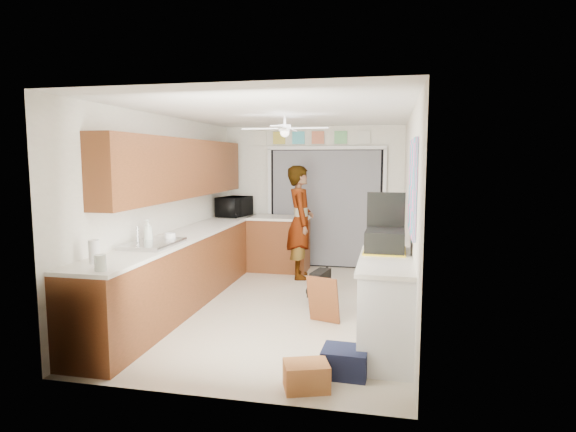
{
  "coord_description": "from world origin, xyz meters",
  "views": [
    {
      "loc": [
        1.35,
        -6.0,
        1.93
      ],
      "look_at": [
        0.0,
        0.4,
        1.15
      ],
      "focal_mm": 30.0,
      "sensor_mm": 36.0,
      "label": 1
    }
  ],
  "objects_px": {
    "cardboard_box": "(306,376)",
    "dog": "(320,284)",
    "man": "(300,222)",
    "microwave": "(234,207)",
    "suitcase": "(385,241)",
    "cup": "(170,237)",
    "soap_bottle": "(148,231)",
    "paper_towel_roll": "(94,252)",
    "navy_crate": "(345,362)"
  },
  "relations": [
    {
      "from": "suitcase",
      "to": "soap_bottle",
      "type": "bearing_deg",
      "value": -177.34
    },
    {
      "from": "microwave",
      "to": "cup",
      "type": "bearing_deg",
      "value": -167.45
    },
    {
      "from": "microwave",
      "to": "dog",
      "type": "relative_size",
      "value": 1.03
    },
    {
      "from": "cup",
      "to": "dog",
      "type": "distance_m",
      "value": 2.13
    },
    {
      "from": "microwave",
      "to": "cardboard_box",
      "type": "bearing_deg",
      "value": -142.8
    },
    {
      "from": "soap_bottle",
      "to": "suitcase",
      "type": "xyz_separation_m",
      "value": [
        2.73,
        0.07,
        -0.03
      ]
    },
    {
      "from": "suitcase",
      "to": "dog",
      "type": "relative_size",
      "value": 0.92
    },
    {
      "from": "cup",
      "to": "dog",
      "type": "xyz_separation_m",
      "value": [
        1.67,
        1.07,
        -0.76
      ]
    },
    {
      "from": "paper_towel_roll",
      "to": "suitcase",
      "type": "height_order",
      "value": "suitcase"
    },
    {
      "from": "soap_bottle",
      "to": "suitcase",
      "type": "bearing_deg",
      "value": 1.38
    },
    {
      "from": "suitcase",
      "to": "dog",
      "type": "bearing_deg",
      "value": 127.64
    },
    {
      "from": "soap_bottle",
      "to": "paper_towel_roll",
      "type": "relative_size",
      "value": 1.3
    },
    {
      "from": "cup",
      "to": "navy_crate",
      "type": "relative_size",
      "value": 0.33
    },
    {
      "from": "paper_towel_roll",
      "to": "navy_crate",
      "type": "bearing_deg",
      "value": 2.84
    },
    {
      "from": "soap_bottle",
      "to": "cup",
      "type": "distance_m",
      "value": 0.27
    },
    {
      "from": "paper_towel_roll",
      "to": "dog",
      "type": "distance_m",
      "value": 3.09
    },
    {
      "from": "microwave",
      "to": "man",
      "type": "distance_m",
      "value": 1.27
    },
    {
      "from": "microwave",
      "to": "man",
      "type": "xyz_separation_m",
      "value": [
        1.21,
        -0.3,
        -0.2
      ]
    },
    {
      "from": "microwave",
      "to": "man",
      "type": "relative_size",
      "value": 0.34
    },
    {
      "from": "cup",
      "to": "man",
      "type": "height_order",
      "value": "man"
    },
    {
      "from": "cup",
      "to": "man",
      "type": "xyz_separation_m",
      "value": [
        1.17,
        2.3,
        -0.08
      ]
    },
    {
      "from": "cardboard_box",
      "to": "navy_crate",
      "type": "bearing_deg",
      "value": 49.03
    },
    {
      "from": "man",
      "to": "cardboard_box",
      "type": "bearing_deg",
      "value": 177.78
    },
    {
      "from": "paper_towel_roll",
      "to": "navy_crate",
      "type": "height_order",
      "value": "paper_towel_roll"
    },
    {
      "from": "suitcase",
      "to": "man",
      "type": "xyz_separation_m",
      "value": [
        -1.37,
        2.4,
        -0.14
      ]
    },
    {
      "from": "man",
      "to": "paper_towel_roll",
      "type": "bearing_deg",
      "value": 145.99
    },
    {
      "from": "navy_crate",
      "to": "dog",
      "type": "height_order",
      "value": "dog"
    },
    {
      "from": "dog",
      "to": "cardboard_box",
      "type": "bearing_deg",
      "value": -72.89
    },
    {
      "from": "dog",
      "to": "soap_bottle",
      "type": "bearing_deg",
      "value": -135.03
    },
    {
      "from": "navy_crate",
      "to": "suitcase",
      "type": "bearing_deg",
      "value": 73.08
    },
    {
      "from": "cardboard_box",
      "to": "dog",
      "type": "distance_m",
      "value": 2.57
    },
    {
      "from": "suitcase",
      "to": "man",
      "type": "distance_m",
      "value": 2.76
    },
    {
      "from": "man",
      "to": "dog",
      "type": "relative_size",
      "value": 3.07
    },
    {
      "from": "cup",
      "to": "cardboard_box",
      "type": "xyz_separation_m",
      "value": [
        1.92,
        -1.48,
        -0.88
      ]
    },
    {
      "from": "navy_crate",
      "to": "cup",
      "type": "bearing_deg",
      "value": 152.61
    },
    {
      "from": "paper_towel_roll",
      "to": "cup",
      "type": "bearing_deg",
      "value": 82.38
    },
    {
      "from": "soap_bottle",
      "to": "man",
      "type": "height_order",
      "value": "man"
    },
    {
      "from": "microwave",
      "to": "paper_towel_roll",
      "type": "height_order",
      "value": "microwave"
    },
    {
      "from": "navy_crate",
      "to": "microwave",
      "type": "bearing_deg",
      "value": 121.09
    },
    {
      "from": "cardboard_box",
      "to": "cup",
      "type": "bearing_deg",
      "value": 142.3
    },
    {
      "from": "navy_crate",
      "to": "dog",
      "type": "relative_size",
      "value": 0.67
    },
    {
      "from": "microwave",
      "to": "paper_towel_roll",
      "type": "relative_size",
      "value": 2.75
    },
    {
      "from": "suitcase",
      "to": "cardboard_box",
      "type": "relative_size",
      "value": 1.47
    },
    {
      "from": "man",
      "to": "navy_crate",
      "type": "bearing_deg",
      "value": -176.59
    },
    {
      "from": "cup",
      "to": "suitcase",
      "type": "relative_size",
      "value": 0.24
    },
    {
      "from": "suitcase",
      "to": "man",
      "type": "relative_size",
      "value": 0.3
    },
    {
      "from": "cardboard_box",
      "to": "man",
      "type": "bearing_deg",
      "value": 101.28
    },
    {
      "from": "paper_towel_roll",
      "to": "soap_bottle",
      "type": "bearing_deg",
      "value": 91.53
    },
    {
      "from": "man",
      "to": "dog",
      "type": "distance_m",
      "value": 1.49
    },
    {
      "from": "cardboard_box",
      "to": "dog",
      "type": "relative_size",
      "value": 0.62
    }
  ]
}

